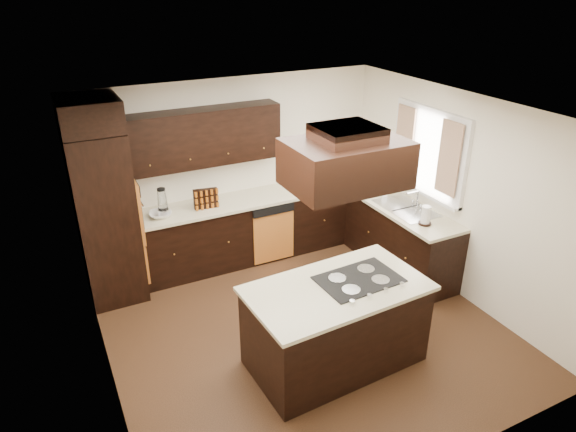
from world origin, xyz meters
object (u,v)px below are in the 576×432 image
object	(u,v)px
oven_column	(106,218)
spice_rack	(206,199)
range_hood	(346,163)
island	(335,326)

from	to	relation	value
oven_column	spice_rack	bearing A→B (deg)	1.69
oven_column	spice_rack	world-z (taller)	oven_column
oven_column	spice_rack	size ratio (longest dim) A/B	6.79
range_hood	spice_rack	bearing A→B (deg)	105.23
oven_column	range_hood	bearing A→B (deg)	-50.26
oven_column	island	size ratio (longest dim) A/B	1.23
range_hood	island	bearing A→B (deg)	-134.11
spice_rack	range_hood	bearing A→B (deg)	-65.08
island	range_hood	bearing A→B (deg)	43.01
range_hood	spice_rack	world-z (taller)	range_hood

